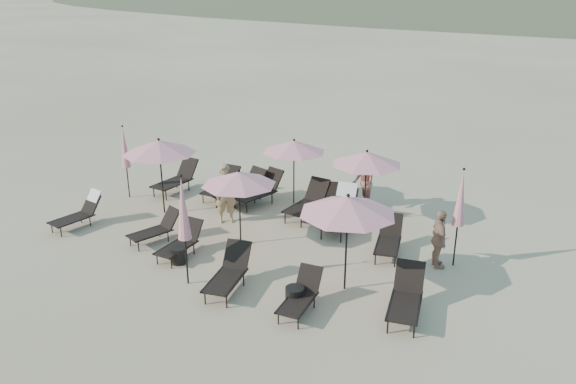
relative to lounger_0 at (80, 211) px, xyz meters
The scene contains 28 objects.
ground 5.88m from the lounger_0, ahead, with size 800.00×800.00×0.00m, color #D6BA8C.
lounger_0 is the anchor object (origin of this frame).
lounger_1 2.71m from the lounger_0, ahead, with size 0.96×1.58×0.85m.
lounger_2 3.88m from the lounger_0, ahead, with size 0.63×1.52×0.86m.
lounger_3 6.07m from the lounger_0, ahead, with size 1.02×1.79×0.97m.
lounger_4 7.98m from the lounger_0, ahead, with size 0.72×1.52×0.85m.
lounger_5 10.01m from the lounger_0, ahead, with size 1.03×1.83×0.99m.
lounger_6 3.79m from the lounger_0, 82.78° to the left, with size 0.75×1.83×1.04m.
lounger_7 5.58m from the lounger_0, 49.79° to the left, with size 1.08×1.93×1.05m.
lounger_8 5.06m from the lounger_0, 52.59° to the left, with size 1.13×1.96×1.06m.
lounger_9 7.77m from the lounger_0, 29.84° to the left, with size 1.01×2.00×1.19m.
lounger_10 7.62m from the lounger_0, 34.29° to the left, with size 1.18×1.84×0.99m.
lounger_11 9.09m from the lounger_0, 19.23° to the left, with size 1.00×1.70×0.92m.
lounger_12 4.67m from the lounger_0, 62.31° to the left, with size 0.72×1.69×0.95m.
lounger_13 6.86m from the lounger_0, 37.10° to the left, with size 0.77×1.85×1.05m.
umbrella_open_0 3.02m from the lounger_0, 55.76° to the left, with size 2.27×2.27×2.45m.
umbrella_open_1 5.24m from the lounger_0, 16.65° to the left, with size 2.04×2.04×2.19m.
umbrella_open_2 8.57m from the lounger_0, ahead, with size 2.26×2.26×2.43m.
umbrella_open_3 6.82m from the lounger_0, 47.03° to the left, with size 2.05×2.05×2.21m.
umbrella_open_4 8.67m from the lounger_0, 33.19° to the left, with size 2.12×2.12×2.28m.
umbrella_closed_0 5.32m from the lounger_0, 11.58° to the right, with size 0.33×0.33×2.80m.
umbrella_closed_1 10.86m from the lounger_0, 17.35° to the left, with size 0.31×0.31×2.65m.
umbrella_closed_2 2.85m from the lounger_0, 102.59° to the left, with size 0.29×0.29×2.51m.
side_table_0 4.11m from the lounger_0, ahead, with size 0.43×0.43×0.44m, color black.
side_table_1 7.78m from the lounger_0, ahead, with size 0.43×0.43×0.49m, color black.
beachgoer_a 4.37m from the lounger_0, 34.91° to the left, with size 0.67×0.44×1.84m, color #A58159.
beachgoer_b 8.75m from the lounger_0, 40.61° to the left, with size 0.84×0.66×1.73m, color #AD6859.
beachgoer_c 10.36m from the lounger_0, 16.26° to the left, with size 0.91×0.38×1.56m, color tan.
Camera 1 is at (7.38, -9.74, 6.85)m, focal length 35.00 mm.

